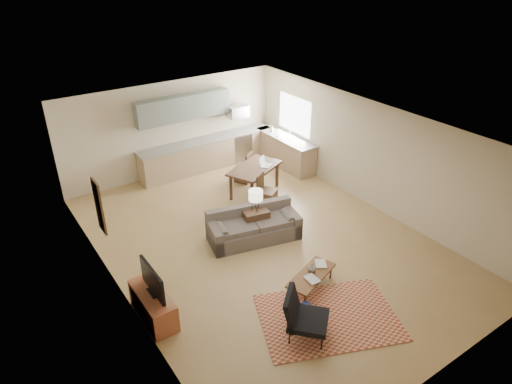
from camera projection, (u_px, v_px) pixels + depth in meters
room at (264, 189)px, 9.72m from camera, size 9.00×9.00×9.00m
kitchen_counter_back at (207, 153)px, 13.62m from camera, size 4.26×0.64×0.92m
kitchen_counter_right at (285, 151)px, 13.78m from camera, size 0.64×2.26×0.92m
kitchen_range at (239, 146)px, 14.18m from camera, size 0.62×0.62×0.90m
kitchen_microwave at (237, 111)px, 13.67m from camera, size 0.62×0.40×0.35m
upper_cabinets at (183, 107)px, 12.73m from camera, size 2.80×0.34×0.70m
window_right at (295, 115)px, 13.41m from camera, size 0.02×1.40×1.05m
wall_art_left at (99, 206)px, 8.68m from camera, size 0.06×0.42×1.10m
triptych at (169, 116)px, 12.72m from camera, size 1.70×0.04×0.50m
rug at (328, 317)px, 8.24m from camera, size 2.90×2.49×0.02m
sofa at (254, 225)px, 10.28m from camera, size 2.29×1.39×0.74m
coffee_table at (311, 281)px, 8.86m from camera, size 1.27×0.84×0.35m
book_a at (307, 281)px, 8.58m from camera, size 0.24×0.31×0.03m
book_b at (315, 264)px, 9.05m from camera, size 0.48×0.49×0.02m
vase at (312, 268)px, 8.82m from camera, size 0.20×0.20×0.17m
armchair at (309, 317)px, 7.66m from camera, size 1.07×1.07×0.87m
tv_credenza at (153, 305)px, 8.13m from camera, size 0.46×1.18×0.55m
tv at (152, 280)px, 7.89m from camera, size 0.09×0.91×0.55m
console_table at (256, 223)px, 10.44m from camera, size 0.63×0.48×0.66m
table_lamp at (256, 200)px, 10.15m from camera, size 0.40×0.40×0.53m
dining_table at (255, 180)px, 12.23m from camera, size 1.74×1.41×0.77m
dining_chair_near at (267, 191)px, 11.56m from camera, size 0.60×0.61×0.90m
dining_chair_far at (243, 167)px, 12.85m from camera, size 0.59×0.60×0.88m
laptop at (266, 162)px, 12.07m from camera, size 0.40×0.38×0.24m
soap_bottle at (272, 129)px, 13.87m from camera, size 0.11×0.11×0.19m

